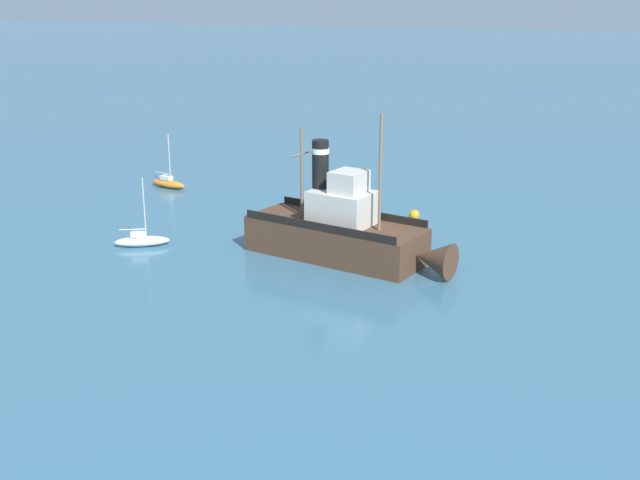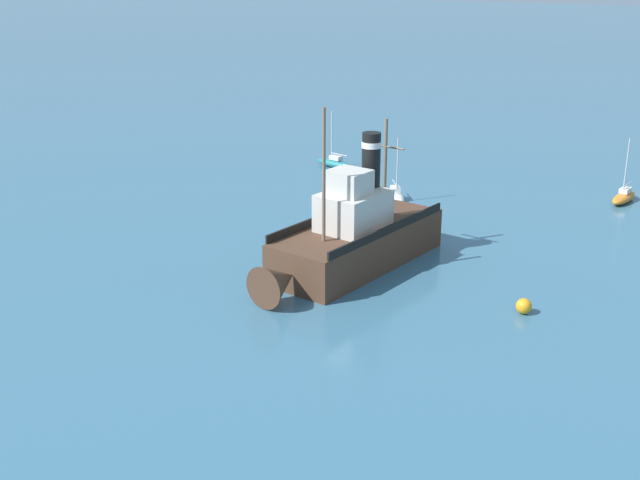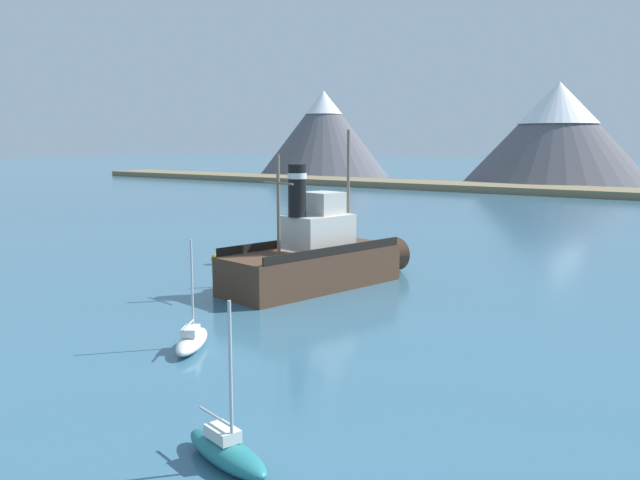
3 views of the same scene
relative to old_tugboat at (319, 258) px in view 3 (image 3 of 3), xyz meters
name	(u,v)px [view 3 (image 3 of 3)]	position (x,y,z in m)	size (l,w,h in m)	color
ground_plane	(299,287)	(-0.87, -0.92, -1.83)	(600.00, 600.00, 0.00)	#38667F
mountain_ridge	(636,133)	(-2.19, 110.68, 8.70)	(180.47, 45.10, 21.77)	#56545B
shoreline_strip	(608,193)	(-0.87, 84.17, -1.23)	(240.00, 12.00, 1.20)	#7A6B4C
old_tugboat	(319,258)	(0.00, 0.00, 0.00)	(6.57, 14.78, 9.90)	#4C3323
sailboat_teal	(226,450)	(11.66, -21.08, -1.40)	(3.96, 2.09, 4.90)	#23757A
sailboat_white	(192,340)	(2.93, -13.94, -1.40)	(2.95, 3.80, 4.90)	white
mooring_buoy	(217,259)	(-10.69, 1.85, -1.42)	(0.82, 0.82, 0.82)	orange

